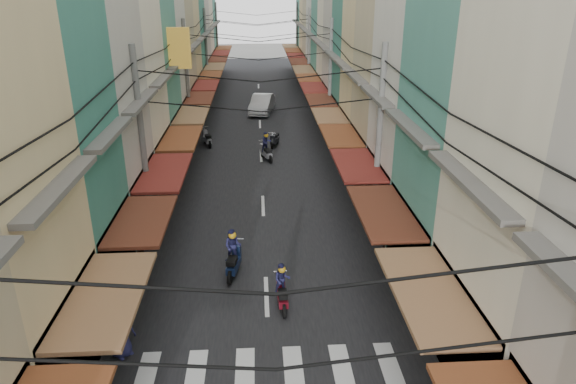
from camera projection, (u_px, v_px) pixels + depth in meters
name	position (u px, v px, depth m)	size (l,w,h in m)	color
ground	(265.00, 267.00, 20.10)	(160.00, 160.00, 0.00)	slate
road	(260.00, 131.00, 38.57)	(10.00, 80.00, 0.02)	black
sidewalk_left	(173.00, 132.00, 38.20)	(3.00, 80.00, 0.06)	slate
sidewalk_right	(346.00, 129.00, 38.93)	(3.00, 80.00, 0.06)	slate
crosswalk	(269.00, 375.00, 14.55)	(7.55, 2.40, 0.01)	silver
utility_poles	(259.00, 49.00, 31.48)	(10.20, 66.13, 8.20)	slate
white_car	(262.00, 113.00, 43.95)	(5.47, 2.14, 1.93)	silver
bicycle	(418.00, 288.00, 18.72)	(0.54, 1.44, 0.99)	black
moving_scooters	(253.00, 190.00, 26.15)	(4.94, 20.90, 1.88)	black
parked_scooters	(402.00, 333.00, 15.59)	(12.94, 15.21, 0.99)	black
pedestrians	(155.00, 203.00, 23.36)	(12.71, 26.05, 2.23)	black
market_umbrella	(551.00, 331.00, 13.12)	(2.24, 2.24, 2.36)	#B2B2B7
traffic_sign	(459.00, 281.00, 15.56)	(0.10, 0.60, 2.73)	slate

